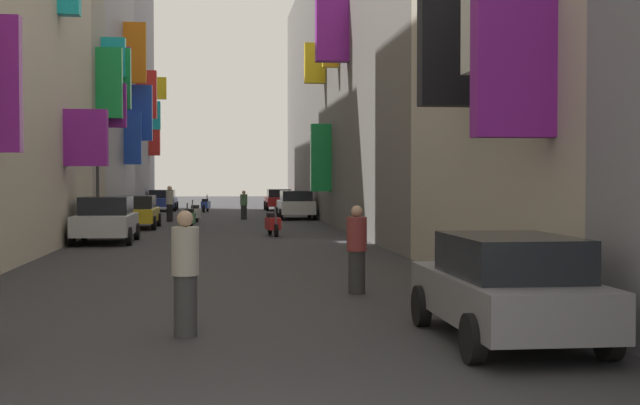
{
  "coord_description": "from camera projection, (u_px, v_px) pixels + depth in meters",
  "views": [
    {
      "loc": [
        -0.05,
        -5.37,
        2.17
      ],
      "look_at": [
        2.82,
        19.57,
        1.47
      ],
      "focal_mm": 48.3,
      "sensor_mm": 36.0,
      "label": 1
    }
  ],
  "objects": [
    {
      "name": "parked_car_yellow",
      "position": [
        135.0,
        211.0,
        37.51
      ],
      "size": [
        2.03,
        4.4,
        1.41
      ],
      "color": "gold",
      "rests_on": "ground"
    },
    {
      "name": "pedestrian_near_left",
      "position": [
        170.0,
        204.0,
        43.18
      ],
      "size": [
        0.46,
        0.46,
        1.8
      ],
      "color": "black",
      "rests_on": "ground"
    },
    {
      "name": "pedestrian_near_right",
      "position": [
        244.0,
        205.0,
        45.5
      ],
      "size": [
        0.47,
        0.47,
        1.54
      ],
      "color": "#262626",
      "rests_on": "ground"
    },
    {
      "name": "parked_car_red",
      "position": [
        279.0,
        199.0,
        58.91
      ],
      "size": [
        1.89,
        4.18,
        1.44
      ],
      "color": "#B21E1E",
      "rests_on": "ground"
    },
    {
      "name": "parked_car_blue",
      "position": [
        162.0,
        200.0,
        57.79
      ],
      "size": [
        2.0,
        4.22,
        1.41
      ],
      "color": "navy",
      "rests_on": "ground"
    },
    {
      "name": "pedestrian_mid_street",
      "position": [
        357.0,
        250.0,
        16.17
      ],
      "size": [
        0.46,
        0.46,
        1.66
      ],
      "color": "#323232",
      "rests_on": "ground"
    },
    {
      "name": "parked_car_silver",
      "position": [
        106.0,
        219.0,
        28.97
      ],
      "size": [
        1.99,
        3.97,
        1.56
      ],
      "color": "#B7B7BC",
      "rests_on": "ground"
    },
    {
      "name": "traffic_light_near_corner",
      "position": [
        97.0,
        156.0,
        31.9
      ],
      "size": [
        0.26,
        0.34,
        4.4
      ],
      "color": "#2D2D2D",
      "rests_on": "ground"
    },
    {
      "name": "scooter_white",
      "position": [
        194.0,
        213.0,
        42.3
      ],
      "size": [
        0.61,
        1.94,
        1.13
      ],
      "color": "silver",
      "rests_on": "ground"
    },
    {
      "name": "scooter_red",
      "position": [
        273.0,
        224.0,
        32.55
      ],
      "size": [
        0.57,
        1.79,
        1.13
      ],
      "color": "red",
      "rests_on": "ground"
    },
    {
      "name": "parked_car_white",
      "position": [
        296.0,
        204.0,
        45.98
      ],
      "size": [
        1.95,
        4.13,
        1.52
      ],
      "color": "white",
      "rests_on": "ground"
    },
    {
      "name": "parked_car_grey",
      "position": [
        507.0,
        286.0,
        11.34
      ],
      "size": [
        1.84,
        3.94,
        1.43
      ],
      "color": "slate",
      "rests_on": "ground"
    },
    {
      "name": "building_left_mid_b",
      "position": [
        60.0,
        17.0,
        42.84
      ],
      "size": [
        7.34,
        12.61,
        20.45
      ],
      "color": "gray",
      "rests_on": "ground"
    },
    {
      "name": "scooter_green",
      "position": [
        189.0,
        218.0,
        37.03
      ],
      "size": [
        0.55,
        1.93,
        1.13
      ],
      "color": "#287F3D",
      "rests_on": "ground"
    },
    {
      "name": "pedestrian_far_away",
      "position": [
        185.0,
        273.0,
        11.8
      ],
      "size": [
        0.52,
        0.52,
        1.73
      ],
      "color": "#3A3A3A",
      "rests_on": "ground"
    },
    {
      "name": "building_left_mid_c",
      "position": [
        99.0,
        66.0,
        56.45
      ],
      "size": [
        7.32,
        14.78,
        19.16
      ],
      "color": "gray",
      "rests_on": "ground"
    },
    {
      "name": "building_left_mid_a",
      "position": [
        24.0,
        69.0,
        34.74
      ],
      "size": [
        7.18,
        3.92,
        13.22
      ],
      "color": "gray",
      "rests_on": "ground"
    },
    {
      "name": "building_right_mid_b",
      "position": [
        377.0,
        82.0,
        44.43
      ],
      "size": [
        7.3,
        42.8,
        14.36
      ],
      "color": "slate",
      "rests_on": "ground"
    },
    {
      "name": "scooter_blue",
      "position": [
        206.0,
        205.0,
        55.59
      ],
      "size": [
        0.62,
        1.85,
        1.13
      ],
      "color": "#2D4CAD",
      "rests_on": "ground"
    },
    {
      "name": "ground_plane",
      "position": [
        222.0,
        231.0,
        35.19
      ],
      "size": [
        140.0,
        140.0,
        0.0
      ],
      "primitive_type": "plane",
      "color": "#2D2D30"
    }
  ]
}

